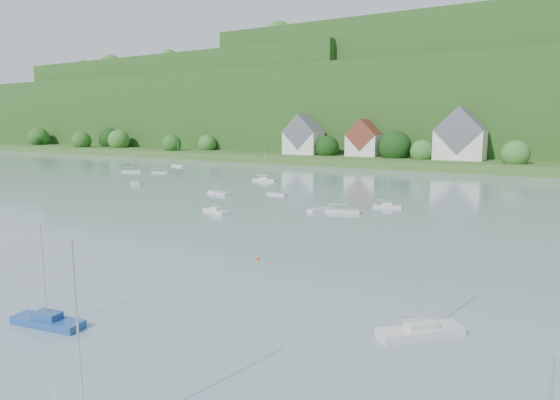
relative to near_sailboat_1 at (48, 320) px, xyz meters
name	(u,v)px	position (x,y,z in m)	size (l,w,h in m)	color
far_shore_strip	(451,161)	(-3.99, 165.47, 1.06)	(600.00, 60.00, 3.00)	#2F5720
forested_ridge	(484,107)	(-3.60, 234.04, 22.45)	(620.00, 181.22, 69.89)	#1E4215
village_building_0	(303,138)	(-58.99, 152.47, 9.07)	(14.00, 10.40, 16.00)	silver
village_building_1	(364,141)	(-33.99, 154.47, 8.32)	(12.00, 9.36, 14.00)	silver
village_building_2	(460,138)	(1.01, 153.47, 9.83)	(16.00, 11.44, 18.00)	silver
near_sailboat_1	(48,320)	(0.00, 0.00, 0.00)	(6.21, 2.67, 8.12)	#1F488B
near_sailboat_3	(420,330)	(25.04, 12.74, 0.02)	(5.78, 5.93, 8.73)	silver
mooring_buoy_3	(257,260)	(3.79, 23.44, -0.44)	(0.41, 0.41, 0.41)	#F14E13
far_sailboat_cluster	(414,197)	(6.76, 77.06, -0.06)	(191.53, 73.51, 8.71)	silver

